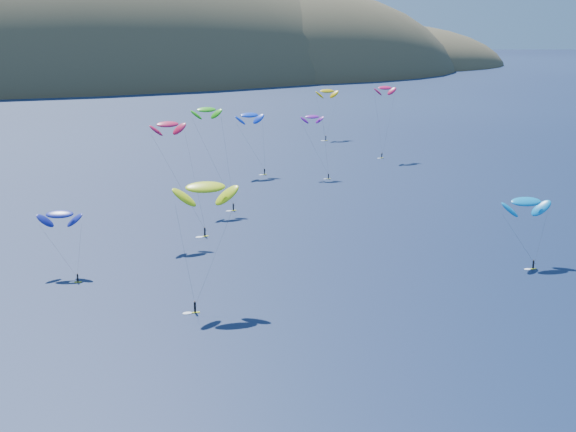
% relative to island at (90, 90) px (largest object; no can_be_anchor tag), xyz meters
% --- Properties ---
extents(island, '(730.00, 300.00, 210.00)m').
position_rel_island_xyz_m(island, '(0.00, 0.00, 0.00)').
color(island, '#3D3526').
rests_on(island, ground).
extents(kitesurfer_2, '(11.50, 11.26, 22.97)m').
position_rel_island_xyz_m(kitesurfer_2, '(-56.98, -497.28, 30.65)').
color(kitesurfer_2, '#CFD417').
rests_on(kitesurfer_2, ground).
extents(kitesurfer_3, '(8.24, 12.43, 27.03)m').
position_rel_island_xyz_m(kitesurfer_3, '(-36.30, -429.79, 35.48)').
color(kitesurfer_3, '#CFD417').
rests_on(kitesurfer_3, ground).
extents(kitesurfer_4, '(9.81, 8.99, 20.56)m').
position_rel_island_xyz_m(kitesurfer_4, '(-11.87, -394.33, 28.67)').
color(kitesurfer_4, '#CFD417').
rests_on(kitesurfer_4, ground).
extents(kitesurfer_5, '(10.71, 9.97, 14.92)m').
position_rel_island_xyz_m(kitesurfer_5, '(9.34, -501.21, 22.84)').
color(kitesurfer_5, '#CFD417').
rests_on(kitesurfer_5, ground).
extents(kitesurfer_6, '(7.34, 12.11, 19.69)m').
position_rel_island_xyz_m(kitesurfer_6, '(5.05, -404.33, 28.49)').
color(kitesurfer_6, '#CFD417').
rests_on(kitesurfer_6, ground).
extents(kitesurfer_8, '(8.42, 6.71, 25.90)m').
position_rel_island_xyz_m(kitesurfer_8, '(41.14, -384.92, 34.29)').
color(kitesurfer_8, '#CFD417').
rests_on(kitesurfer_8, ground).
extents(kitesurfer_9, '(11.06, 9.62, 27.23)m').
position_rel_island_xyz_m(kitesurfer_9, '(-52.42, -453.39, 35.62)').
color(kitesurfer_9, '#CFD417').
rests_on(kitesurfer_9, ground).
extents(kitesurfer_10, '(9.02, 12.81, 13.50)m').
position_rel_island_xyz_m(kitesurfer_10, '(-79.20, -471.90, 21.92)').
color(kitesurfer_10, '#CFD417').
rests_on(kitesurfer_10, ground).
extents(kitesurfer_11, '(10.17, 11.85, 20.84)m').
position_rel_island_xyz_m(kitesurfer_11, '(41.01, -338.41, 28.93)').
color(kitesurfer_11, '#CFD417').
rests_on(kitesurfer_11, ground).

